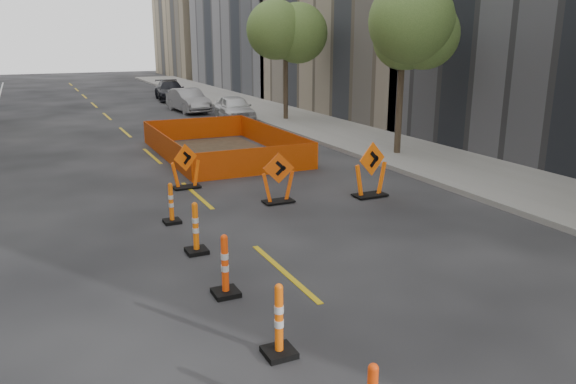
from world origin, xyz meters
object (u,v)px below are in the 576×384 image
chevron_sign_left (186,166)px  parked_car_far (170,91)px  chevron_sign_right (371,170)px  channelizer_4 (225,265)px  parked_car_near (235,108)px  channelizer_3 (279,320)px  channelizer_5 (196,228)px  channelizer_6 (171,203)px  parked_car_mid (188,100)px  chevron_sign_center (278,178)px

chevron_sign_left → parked_car_far: bearing=57.0°
chevron_sign_left → chevron_sign_right: bearing=-55.2°
channelizer_4 → parked_car_far: parked_car_far is taller
parked_car_far → channelizer_4: bearing=-95.7°
parked_car_far → parked_car_near: bearing=-80.2°
channelizer_3 → parked_car_far: 34.06m
parked_car_near → channelizer_3: bearing=-102.8°
chevron_sign_left → parked_car_far: 24.50m
chevron_sign_left → chevron_sign_right: (4.48, -3.11, 0.11)m
channelizer_5 → channelizer_3: bearing=-90.5°
channelizer_6 → channelizer_4: bearing=-91.5°
chevron_sign_right → parked_car_mid: size_ratio=0.38×
channelizer_4 → parked_car_mid: 25.20m
chevron_sign_left → channelizer_5: bearing=-123.4°
channelizer_4 → parked_car_far: size_ratio=0.25×
chevron_sign_right → chevron_sign_center: bearing=156.0°
chevron_sign_left → chevron_sign_right: 5.45m
channelizer_5 → parked_car_mid: 23.08m
channelizer_5 → parked_car_far: parked_car_far is taller
chevron_sign_right → parked_car_near: chevron_sign_right is taller
channelizer_6 → chevron_sign_left: chevron_sign_left is taller
parked_car_far → parked_car_mid: bearing=-88.5°
channelizer_4 → parked_car_near: parked_car_near is taller
chevron_sign_right → parked_car_mid: (0.31, 20.22, -0.10)m
channelizer_3 → channelizer_6: channelizer_3 is taller
channelizer_5 → parked_car_far: size_ratio=0.24×
channelizer_5 → channelizer_6: 2.16m
channelizer_3 → channelizer_5: (0.04, 4.32, 0.00)m
channelizer_4 → parked_car_mid: size_ratio=0.27×
parked_car_near → parked_car_far: parked_car_near is taller
parked_car_mid → chevron_sign_center: bearing=-103.2°
channelizer_4 → channelizer_5: size_ratio=1.02×
chevron_sign_right → parked_car_near: (1.58, 15.58, -0.12)m
channelizer_3 → parked_car_mid: parked_car_mid is taller
channelizer_6 → chevron_sign_right: 5.67m
channelizer_4 → chevron_sign_right: size_ratio=0.72×
chevron_sign_right → channelizer_6: bearing=167.2°
channelizer_6 → chevron_sign_right: chevron_sign_right is taller
chevron_sign_center → parked_car_mid: (2.91, 19.66, -0.01)m
parked_car_near → chevron_sign_right: bearing=-90.2°
chevron_sign_right → parked_car_near: size_ratio=0.40×
chevron_sign_left → parked_car_near: chevron_sign_left is taller
channelizer_5 → parked_car_mid: size_ratio=0.27×
channelizer_4 → parked_car_mid: (6.08, 24.45, 0.12)m
channelizer_3 → chevron_sign_left: size_ratio=0.82×
channelizer_3 → chevron_sign_center: (3.11, 6.95, 0.14)m
chevron_sign_left → parked_car_near: bearing=43.7°
channelizer_5 → chevron_sign_center: (3.07, 2.63, 0.14)m
chevron_sign_center → parked_car_mid: bearing=98.5°
channelizer_5 → chevron_sign_center: 4.04m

